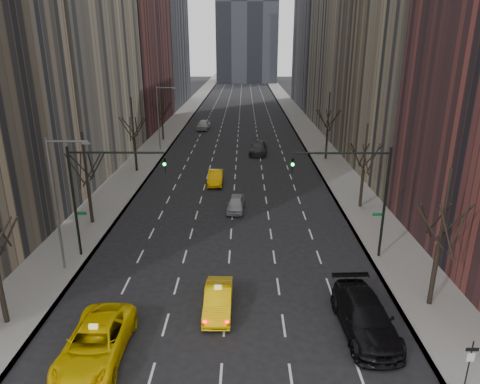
{
  "coord_description": "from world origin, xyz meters",
  "views": [
    {
      "loc": [
        1.05,
        -15.81,
        14.57
      ],
      "look_at": [
        0.73,
        16.31,
        3.5
      ],
      "focal_mm": 32.0,
      "sensor_mm": 36.0,
      "label": 1
    }
  ],
  "objects_px": {
    "taxi_sedan": "(218,300)",
    "parked_suv_black": "(365,316)",
    "silver_sedan_ahead": "(236,204)",
    "taxi_suv": "(95,343)"
  },
  "relations": [
    {
      "from": "taxi_sedan",
      "to": "parked_suv_black",
      "type": "distance_m",
      "value": 8.11
    },
    {
      "from": "silver_sedan_ahead",
      "to": "parked_suv_black",
      "type": "bearing_deg",
      "value": -64.12
    },
    {
      "from": "taxi_sedan",
      "to": "silver_sedan_ahead",
      "type": "xyz_separation_m",
      "value": [
        0.71,
        15.91,
        -0.06
      ]
    },
    {
      "from": "taxi_suv",
      "to": "parked_suv_black",
      "type": "bearing_deg",
      "value": 9.16
    },
    {
      "from": "taxi_sedan",
      "to": "silver_sedan_ahead",
      "type": "relative_size",
      "value": 1.12
    },
    {
      "from": "silver_sedan_ahead",
      "to": "parked_suv_black",
      "type": "xyz_separation_m",
      "value": [
        7.21,
        -17.68,
        0.25
      ]
    },
    {
      "from": "taxi_suv",
      "to": "silver_sedan_ahead",
      "type": "xyz_separation_m",
      "value": [
        6.45,
        19.87,
        -0.18
      ]
    },
    {
      "from": "taxi_sedan",
      "to": "silver_sedan_ahead",
      "type": "height_order",
      "value": "taxi_sedan"
    },
    {
      "from": "parked_suv_black",
      "to": "taxi_sedan",
      "type": "bearing_deg",
      "value": 164.81
    },
    {
      "from": "taxi_sedan",
      "to": "parked_suv_black",
      "type": "bearing_deg",
      "value": -12.46
    }
  ]
}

